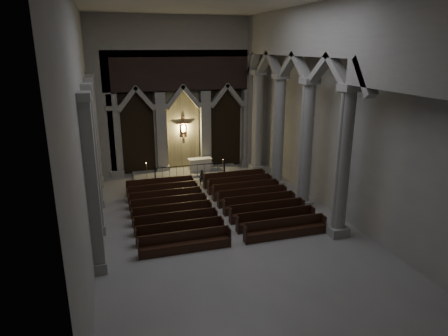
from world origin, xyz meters
The scene contains 11 objects.
room centered at (0.00, 0.00, 7.60)m, with size 24.00×24.10×12.00m.
sanctuary_wall centered at (0.00, 11.54, 6.62)m, with size 14.00×0.77×12.00m.
right_arcade centered at (5.50, 1.33, 7.83)m, with size 1.00×24.00×12.00m.
left_pilasters centered at (-6.75, 3.50, 3.91)m, with size 0.60×13.00×8.03m.
sanctuary_step centered at (0.00, 10.60, 0.07)m, with size 8.50×2.60×0.15m, color #9C9A92.
altar centered at (1.08, 10.66, 0.64)m, with size 1.90×0.76×0.97m.
altar_rail centered at (0.00, 9.28, 0.72)m, with size 5.52×0.09×1.09m.
candle_stand_left centered at (-3.31, 9.34, 0.41)m, with size 0.25×0.25×1.49m.
candle_stand_right centered at (2.58, 9.21, 0.36)m, with size 0.22×0.22×1.33m.
pews centered at (0.00, 2.41, 0.34)m, with size 10.01×9.16×1.03m.
worshipper centered at (0.47, 7.50, 0.57)m, with size 0.41×0.27×1.14m, color black.
Camera 1 is at (-6.00, -19.47, 9.76)m, focal length 32.00 mm.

